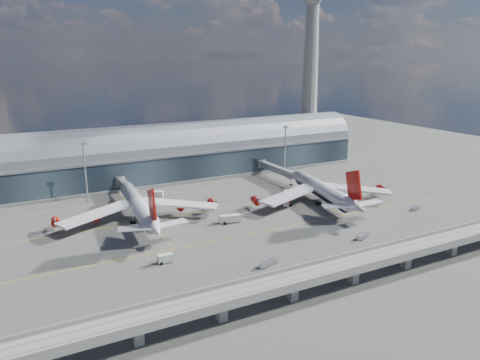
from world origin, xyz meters
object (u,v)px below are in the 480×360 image
service_truck_0 (147,224)px  cargo_train_1 (268,263)px  cargo_train_2 (416,207)px  floodlight_mast_right (285,149)px  airliner_left (139,207)px  service_truck_1 (165,258)px  service_truck_5 (156,195)px  floodlight_mast_left (85,171)px  control_tower (310,71)px  service_truck_2 (230,219)px  cargo_train_0 (363,236)px  service_truck_3 (286,202)px  service_truck_4 (287,193)px  airliner_right (323,191)px

service_truck_0 → cargo_train_1: size_ratio=0.91×
service_truck_0 → cargo_train_2: service_truck_0 is taller
floodlight_mast_right → airliner_left: 94.15m
floodlight_mast_right → cargo_train_1: floodlight_mast_right is taller
floodlight_mast_right → service_truck_1: floodlight_mast_right is taller
floodlight_mast_right → service_truck_5: bearing=-173.3°
floodlight_mast_left → airliner_left: size_ratio=0.39×
control_tower → service_truck_2: control_tower is taller
airliner_left → service_truck_1: 39.62m
service_truck_2 → cargo_train_0: (33.01, -35.14, -0.72)m
service_truck_1 → service_truck_3: 69.20m
service_truck_2 → cargo_train_1: bearing=-176.5°
service_truck_1 → service_truck_2: size_ratio=0.58×
floodlight_mast_left → airliner_left: bearing=-69.7°
control_tower → cargo_train_1: control_tower is taller
cargo_train_2 → service_truck_2: bearing=96.1°
service_truck_3 → cargo_train_0: bearing=-56.2°
service_truck_5 → cargo_train_2: size_ratio=1.44×
cargo_train_2 → floodlight_mast_left: bearing=80.3°
airliner_left → cargo_train_0: bearing=-34.4°
service_truck_0 → service_truck_3: 58.72m
service_truck_2 → service_truck_4: 42.41m
service_truck_3 → service_truck_4: service_truck_3 is taller
service_truck_2 → airliner_left: bearing=73.3°
control_tower → service_truck_4: bearing=-132.2°
floodlight_mast_left → airliner_left: 37.36m
control_tower → cargo_train_2: 114.86m
airliner_left → service_truck_1: bearing=-89.9°
airliner_left → service_truck_4: 67.52m
floodlight_mast_right → cargo_train_1: (-64.90, -89.94, -12.80)m
floodlight_mast_right → airliner_right: 50.51m
service_truck_2 → service_truck_4: bearing=-50.5°
service_truck_4 → service_truck_3: bearing=-143.3°
airliner_right → service_truck_0: bearing=-173.9°
floodlight_mast_right → cargo_train_2: floodlight_mast_right is taller
service_truck_1 → cargo_train_1: 30.96m
floodlight_mast_right → airliner_right: bearing=-104.5°
floodlight_mast_right → service_truck_4: 40.20m
service_truck_3 → cargo_train_0: size_ratio=0.92×
service_truck_0 → cargo_train_1: (22.22, -48.14, -0.53)m
cargo_train_0 → service_truck_4: bearing=17.6°
cargo_train_1 → cargo_train_2: (80.26, 16.81, -0.00)m
airliner_right → cargo_train_2: 37.61m
control_tower → airliner_left: bearing=-153.0°
service_truck_5 → service_truck_0: bearing=-176.0°
service_truck_3 → floodlight_mast_right: bearing=86.4°
floodlight_mast_left → cargo_train_0: 115.08m
service_truck_4 → service_truck_5: bearing=138.8°
airliner_left → service_truck_3: airliner_left is taller
service_truck_0 → service_truck_3: (58.68, -2.27, 0.11)m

